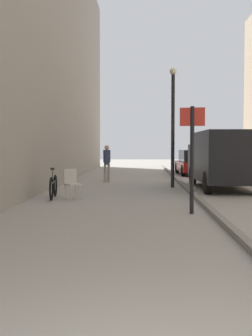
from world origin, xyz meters
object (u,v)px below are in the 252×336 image
object	(u,v)px
lamp_post	(173,119)
cafe_chair_near_window	(72,182)
parked_car	(194,163)
bicycle_leaning	(53,186)
delivery_van	(224,158)
street_sign_post	(192,150)
pedestrian_main_foreground	(107,161)

from	to	relation	value
lamp_post	cafe_chair_near_window	xyz separation A→B (m)	(-3.42, -3.77, -2.18)
parked_car	bicycle_leaning	size ratio (longest dim) A/B	2.41
parked_car	cafe_chair_near_window	xyz separation A→B (m)	(-5.26, -11.59, -0.17)
delivery_van	lamp_post	world-z (taller)	lamp_post
delivery_van	street_sign_post	xyz separation A→B (m)	(-1.97, -5.99, 0.35)
bicycle_leaning	street_sign_post	bearing A→B (deg)	-41.08
parked_car	delivery_van	bearing A→B (deg)	-91.26
bicycle_leaning	parked_car	bearing A→B (deg)	57.31
delivery_van	bicycle_leaning	distance (m)	6.80
street_sign_post	cafe_chair_near_window	xyz separation A→B (m)	(-3.40, 2.75, -1.00)
delivery_van	cafe_chair_near_window	distance (m)	6.30
pedestrian_main_foreground	delivery_van	size ratio (longest dim) A/B	0.33
lamp_post	cafe_chair_near_window	world-z (taller)	lamp_post
pedestrian_main_foreground	bicycle_leaning	world-z (taller)	pedestrian_main_foreground
delivery_van	bicycle_leaning	bearing A→B (deg)	-153.34
pedestrian_main_foreground	lamp_post	bearing A→B (deg)	119.11
street_sign_post	lamp_post	distance (m)	6.62
street_sign_post	cafe_chair_near_window	distance (m)	4.48
parked_car	bicycle_leaning	distance (m)	12.91
pedestrian_main_foreground	parked_car	bearing A→B (deg)	-151.15
street_sign_post	bicycle_leaning	xyz separation A→B (m)	(-4.00, 2.85, -1.16)
street_sign_post	bicycle_leaning	size ratio (longest dim) A/B	1.47
pedestrian_main_foreground	delivery_van	distance (m)	5.67
lamp_post	bicycle_leaning	bearing A→B (deg)	-137.67
pedestrian_main_foreground	parked_car	size ratio (longest dim) A/B	0.40
lamp_post	parked_car	bearing A→B (deg)	76.78
delivery_van	cafe_chair_near_window	size ratio (longest dim) A/B	5.51
pedestrian_main_foreground	lamp_post	world-z (taller)	lamp_post
lamp_post	cafe_chair_near_window	size ratio (longest dim) A/B	5.06
cafe_chair_near_window	lamp_post	bearing A→B (deg)	-169.65
pedestrian_main_foreground	cafe_chair_near_window	xyz separation A→B (m)	(-0.57, -6.25, -0.44)
lamp_post	bicycle_leaning	distance (m)	5.93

